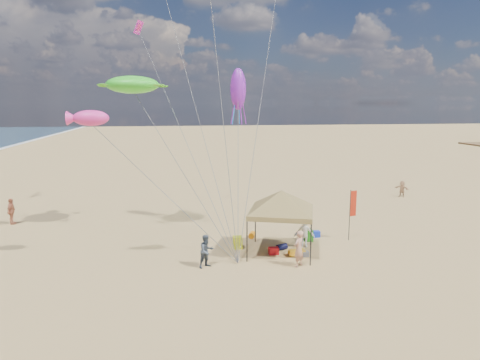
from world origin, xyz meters
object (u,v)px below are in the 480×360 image
at_px(chair_green, 308,235).
at_px(person_far_c, 402,189).
at_px(cooler_red, 274,251).
at_px(person_near_c, 305,232).
at_px(feather_flag, 352,207).
at_px(person_far_a, 11,211).
at_px(chair_yellow, 238,242).
at_px(cooler_blue, 315,234).
at_px(person_near_b, 207,251).
at_px(canopy_tent, 282,193).
at_px(beach_cart, 297,252).
at_px(person_near_a, 299,249).

xyz_separation_m(chair_green, person_far_c, (12.18, 10.68, 0.38)).
height_order(cooler_red, person_near_c, person_near_c).
height_order(feather_flag, person_far_a, feather_flag).
relative_size(chair_yellow, person_far_c, 0.48).
distance_m(cooler_blue, chair_green, 0.95).
distance_m(person_near_b, person_far_a, 16.17).
bearing_deg(cooler_blue, chair_yellow, -165.43).
height_order(chair_green, person_far_c, person_far_c).
bearing_deg(person_near_b, person_near_c, -10.43).
bearing_deg(chair_green, person_far_a, 160.73).
xyz_separation_m(canopy_tent, person_near_b, (-4.27, -1.49, -2.58)).
bearing_deg(chair_green, person_near_b, -152.99).
height_order(person_near_b, person_near_c, person_near_c).
bearing_deg(person_far_a, beach_cart, -114.51).
relative_size(cooler_red, person_near_a, 0.29).
relative_size(person_near_a, person_far_a, 1.03).
xyz_separation_m(canopy_tent, person_near_c, (1.62, 0.77, -2.53)).
distance_m(canopy_tent, person_far_a, 19.16).
bearing_deg(cooler_blue, person_near_a, -118.48).
bearing_deg(person_near_c, feather_flag, -146.63).
distance_m(chair_yellow, beach_cart, 3.50).
relative_size(canopy_tent, beach_cart, 7.06).
bearing_deg(beach_cart, feather_flag, 28.22).
distance_m(feather_flag, cooler_red, 5.87).
bearing_deg(cooler_blue, canopy_tent, -139.56).
distance_m(chair_yellow, person_far_a, 16.47).
bearing_deg(person_far_c, chair_green, -85.09).
bearing_deg(person_far_c, cooler_blue, -85.22).
relative_size(feather_flag, cooler_blue, 5.82).
height_order(canopy_tent, person_far_c, canopy_tent).
xyz_separation_m(feather_flag, person_near_c, (-3.21, -0.78, -1.19)).
xyz_separation_m(canopy_tent, person_far_a, (-16.98, 8.50, -2.52)).
relative_size(beach_cart, person_near_c, 0.50).
bearing_deg(person_near_c, beach_cart, 78.20).
bearing_deg(beach_cart, cooler_red, 158.58).
bearing_deg(chair_yellow, beach_cart, -29.92).
relative_size(cooler_blue, person_near_b, 0.31).
distance_m(person_near_a, person_near_b, 4.70).
bearing_deg(feather_flag, beach_cart, -151.78).
bearing_deg(canopy_tent, person_far_a, 153.42).
relative_size(canopy_tent, person_near_a, 3.36).
xyz_separation_m(person_near_b, person_far_a, (-12.72, 9.99, 0.06)).
height_order(cooler_blue, person_near_a, person_near_a).
distance_m(canopy_tent, cooler_blue, 4.97).
height_order(canopy_tent, person_near_c, canopy_tent).
xyz_separation_m(chair_green, chair_yellow, (-4.46, -0.69, 0.00)).
bearing_deg(person_far_c, beach_cart, -82.40).
height_order(chair_yellow, person_far_a, person_far_a).
distance_m(cooler_red, cooler_blue, 4.21).
height_order(person_near_c, person_far_c, person_near_c).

